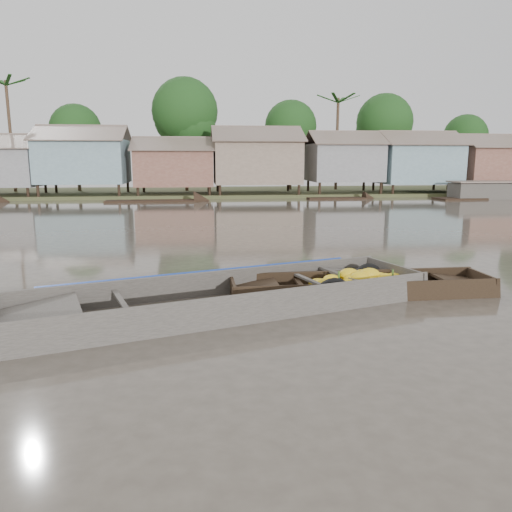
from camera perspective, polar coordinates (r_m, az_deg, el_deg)
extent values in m
plane|color=#463F36|center=(10.35, 4.54, -5.35)|extent=(120.00, 120.00, 0.00)
cube|color=#384723|center=(42.89, -3.85, 7.16)|extent=(120.00, 12.00, 0.50)
cube|color=gray|center=(41.87, -27.14, 9.04)|extent=(5.50, 4.80, 2.80)
cube|color=brown|center=(43.10, -26.75, 11.56)|extent=(5.90, 2.79, 1.19)
cube|color=gray|center=(40.17, -19.04, 10.18)|extent=(6.20, 5.20, 3.20)
cube|color=brown|center=(38.84, -19.69, 13.16)|extent=(6.60, 3.02, 1.28)
cube|color=brown|center=(41.58, -18.80, 13.03)|extent=(6.60, 3.02, 1.28)
cube|color=brown|center=(39.29, -9.28, 9.89)|extent=(5.80, 4.60, 2.70)
cube|color=brown|center=(38.06, -9.46, 12.56)|extent=(6.20, 2.67, 1.14)
cube|color=brown|center=(40.54, -9.28, 12.47)|extent=(6.20, 2.67, 1.14)
cube|color=#7B6655|center=(39.49, 0.03, 10.69)|extent=(6.50, 5.30, 3.30)
cube|color=brown|center=(38.11, 0.27, 13.84)|extent=(6.90, 3.08, 1.31)
cube|color=brown|center=(40.95, -0.20, 13.65)|extent=(6.90, 3.08, 1.31)
cube|color=gray|center=(40.87, 9.99, 10.47)|extent=(5.40, 4.70, 2.90)
cube|color=brown|center=(39.68, 10.61, 13.18)|extent=(5.80, 2.73, 1.17)
cube|color=brown|center=(42.12, 9.59, 13.09)|extent=(5.80, 2.73, 1.17)
cube|color=gray|center=(42.93, 17.82, 10.00)|extent=(6.00, 5.00, 3.10)
cube|color=brown|center=(41.73, 18.75, 12.68)|extent=(6.40, 2.90, 1.24)
cube|color=brown|center=(44.20, 17.25, 12.65)|extent=(6.40, 2.90, 1.24)
cube|color=brown|center=(45.96, 25.33, 9.45)|extent=(5.70, 4.90, 2.80)
cube|color=brown|center=(44.85, 26.43, 11.72)|extent=(6.10, 2.85, 1.21)
cube|color=brown|center=(47.11, 24.67, 11.78)|extent=(6.10, 2.85, 1.21)
cylinder|color=#473323|center=(44.89, -19.68, 9.85)|extent=(0.28, 0.28, 4.90)
sphere|color=#113715|center=(44.95, -19.91, 13.42)|extent=(4.20, 4.20, 4.20)
cylinder|color=#473323|center=(42.76, -8.00, 11.29)|extent=(0.28, 0.28, 6.30)
sphere|color=#113715|center=(42.93, -8.14, 16.10)|extent=(5.40, 5.40, 5.40)
cylinder|color=#473323|center=(44.45, 3.93, 10.68)|extent=(0.28, 0.28, 5.25)
sphere|color=#113715|center=(44.53, 3.98, 14.54)|extent=(4.50, 4.50, 4.50)
cylinder|color=#473323|center=(45.61, 14.28, 10.60)|extent=(0.28, 0.28, 5.60)
sphere|color=#113715|center=(45.71, 14.48, 14.61)|extent=(4.80, 4.80, 4.80)
cylinder|color=#473323|center=(49.86, 22.60, 9.51)|extent=(0.28, 0.28, 4.55)
sphere|color=#113715|center=(49.89, 22.83, 12.49)|extent=(3.90, 3.90, 3.90)
cylinder|color=#473323|center=(45.83, -26.22, 11.95)|extent=(0.24, 0.24, 9.00)
cylinder|color=#473323|center=(44.87, 9.22, 12.33)|extent=(0.24, 0.24, 8.00)
cube|color=black|center=(11.22, 11.86, -4.68)|extent=(5.64, 1.17, 0.08)
cube|color=black|center=(11.72, 10.93, -2.83)|extent=(5.74, 0.25, 0.53)
cube|color=black|center=(10.61, 12.98, -4.39)|extent=(5.74, 0.25, 0.53)
cube|color=black|center=(12.37, 24.31, -2.90)|extent=(0.08, 1.25, 0.50)
cube|color=black|center=(12.10, 22.36, -2.72)|extent=(0.99, 1.09, 0.20)
cube|color=black|center=(10.59, -2.65, -4.14)|extent=(0.08, 1.25, 0.50)
cube|color=black|center=(10.62, -0.02, -3.73)|extent=(0.99, 1.09, 0.20)
cube|color=black|center=(10.77, 5.15, -3.32)|extent=(0.12, 1.20, 0.05)
cube|color=black|center=(11.64, 18.19, -2.75)|extent=(0.12, 1.20, 0.05)
ellipsoid|color=yellow|center=(10.85, 7.72, -3.30)|extent=(0.47, 0.33, 0.28)
ellipsoid|color=yellow|center=(11.59, 12.71, -2.61)|extent=(0.39, 0.27, 0.23)
ellipsoid|color=yellow|center=(11.54, 12.58, -2.60)|extent=(0.40, 0.28, 0.24)
ellipsoid|color=yellow|center=(10.98, 8.63, -2.72)|extent=(0.40, 0.28, 0.24)
ellipsoid|color=yellow|center=(11.11, 12.82, -2.07)|extent=(0.47, 0.33, 0.29)
ellipsoid|color=yellow|center=(11.62, 15.37, -2.55)|extent=(0.45, 0.32, 0.28)
ellipsoid|color=yellow|center=(11.00, 7.07, -3.21)|extent=(0.42, 0.30, 0.26)
ellipsoid|color=yellow|center=(10.87, 12.98, -3.67)|extent=(0.38, 0.26, 0.23)
ellipsoid|color=yellow|center=(11.20, 17.20, -3.59)|extent=(0.39, 0.27, 0.24)
ellipsoid|color=yellow|center=(10.73, 8.45, -3.51)|extent=(0.46, 0.33, 0.28)
ellipsoid|color=yellow|center=(10.76, 10.60, -3.17)|extent=(0.36, 0.25, 0.22)
ellipsoid|color=yellow|center=(11.63, 14.49, -2.73)|extent=(0.40, 0.28, 0.25)
ellipsoid|color=yellow|center=(11.02, 13.14, -2.91)|extent=(0.40, 0.28, 0.25)
ellipsoid|color=yellow|center=(11.25, 10.81, -2.49)|extent=(0.41, 0.29, 0.25)
ellipsoid|color=yellow|center=(10.75, 8.96, -3.48)|extent=(0.41, 0.29, 0.25)
ellipsoid|color=yellow|center=(10.84, 7.28, -3.78)|extent=(0.36, 0.25, 0.22)
ellipsoid|color=yellow|center=(10.97, 11.00, -2.64)|extent=(0.43, 0.30, 0.26)
ellipsoid|color=yellow|center=(11.05, 10.57, -2.06)|extent=(0.44, 0.31, 0.27)
ellipsoid|color=yellow|center=(11.21, 11.48, -2.40)|extent=(0.44, 0.31, 0.27)
ellipsoid|color=yellow|center=(10.93, 11.75, -2.43)|extent=(0.44, 0.31, 0.27)
ellipsoid|color=yellow|center=(11.19, 11.96, -2.06)|extent=(0.36, 0.25, 0.22)
ellipsoid|color=yellow|center=(11.31, 10.78, -2.60)|extent=(0.38, 0.27, 0.23)
ellipsoid|color=yellow|center=(11.18, 13.82, -2.47)|extent=(0.43, 0.30, 0.26)
ellipsoid|color=yellow|center=(11.04, 12.48, -2.62)|extent=(0.42, 0.29, 0.25)
ellipsoid|color=yellow|center=(10.68, 9.00, -3.93)|extent=(0.45, 0.32, 0.27)
ellipsoid|color=yellow|center=(10.66, 8.75, -3.86)|extent=(0.46, 0.32, 0.28)
ellipsoid|color=yellow|center=(11.16, 10.60, -2.52)|extent=(0.41, 0.29, 0.25)
ellipsoid|color=yellow|center=(11.12, 14.51, -2.48)|extent=(0.36, 0.26, 0.22)
cylinder|color=#3F6626|center=(10.94, 9.44, -2.19)|extent=(0.04, 0.04, 0.18)
cylinder|color=#3F6626|center=(11.16, 12.95, -2.06)|extent=(0.04, 0.04, 0.18)
cylinder|color=#3F6626|center=(11.35, 15.37, -1.96)|extent=(0.04, 0.04, 0.18)
torus|color=black|center=(11.92, 12.67, -2.56)|extent=(0.75, 0.20, 0.74)
torus|color=black|center=(10.28, 8.87, -4.62)|extent=(0.80, 0.20, 0.80)
cube|color=#3B3731|center=(9.97, -3.53, -6.47)|extent=(8.42, 4.25, 0.08)
cube|color=#3B3731|center=(10.80, -5.46, -3.47)|extent=(8.10, 2.78, 0.67)
cube|color=#3B3731|center=(8.98, -1.23, -6.45)|extent=(8.10, 2.78, 0.67)
cube|color=#3B3731|center=(11.94, 15.36, -2.42)|extent=(0.69, 1.98, 0.64)
cube|color=#3B3731|center=(11.48, 12.61, -2.40)|extent=(1.91, 2.14, 0.26)
cube|color=#3B3731|center=(9.27, -23.83, -6.34)|extent=(1.91, 2.14, 0.26)
cube|color=#3B3731|center=(9.36, -15.00, -5.25)|extent=(0.71, 1.92, 0.05)
cube|color=#3B3731|center=(10.68, 6.42, -2.91)|extent=(0.71, 1.92, 0.05)
cube|color=#665E54|center=(9.95, -3.53, -6.17)|extent=(6.49, 3.48, 0.02)
cube|color=#0E2F95|center=(10.80, -5.60, -2.06)|extent=(6.53, 2.20, 0.17)
torus|color=olive|center=(11.02, 11.66, -4.51)|extent=(0.47, 0.47, 0.07)
torus|color=olive|center=(11.01, 11.67, -4.28)|extent=(0.38, 0.38, 0.07)
cube|color=black|center=(40.73, 24.99, 5.87)|extent=(8.33, 2.67, 0.35)
cube|color=black|center=(35.02, -11.82, 5.99)|extent=(6.22, 1.42, 0.35)
cube|color=black|center=(37.16, 9.27, 6.36)|extent=(4.43, 1.09, 0.35)
cube|color=black|center=(40.62, 24.79, 6.73)|extent=(5.00, 2.00, 1.20)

